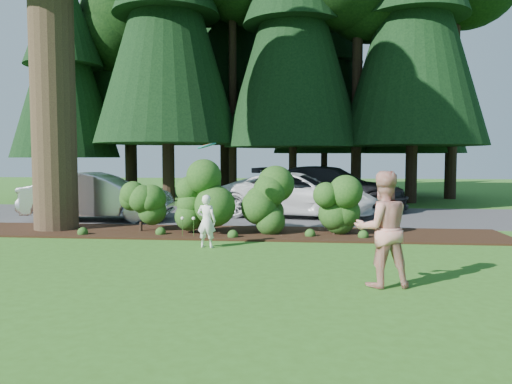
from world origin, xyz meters
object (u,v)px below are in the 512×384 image
car_white_suv (298,194)px  car_dark_suv (330,188)px  frisbee (207,146)px  child (207,221)px  car_silver_wagon (99,197)px  adult (382,229)px

car_white_suv → car_dark_suv: size_ratio=0.93×
car_white_suv → frisbee: frisbee is taller
car_dark_suv → child: size_ratio=4.78×
child → frisbee: 1.81m
car_silver_wagon → car_white_suv: (6.57, 1.82, -0.01)m
car_silver_wagon → car_dark_suv: bearing=-67.9°
car_white_suv → frisbee: (-2.09, -5.89, 1.60)m
car_dark_suv → child: bearing=172.4°
car_white_suv → child: bearing=173.3°
car_silver_wagon → frisbee: frisbee is taller
car_white_suv → frisbee: 6.45m
car_silver_wagon → adult: size_ratio=2.52×
frisbee → child: bearing=-81.8°
child → frisbee: (-0.05, 0.33, 1.78)m
car_dark_suv → car_white_suv: bearing=164.6°
child → car_silver_wagon: bearing=-33.8°
car_dark_suv → adult: 11.69m
frisbee → car_silver_wagon: bearing=137.7°
car_white_suv → adult: bearing=-159.3°
car_silver_wagon → car_dark_suv: (7.82, 4.08, 0.08)m
car_white_suv → frisbee: size_ratio=12.11×
adult → frisbee: frisbee is taller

